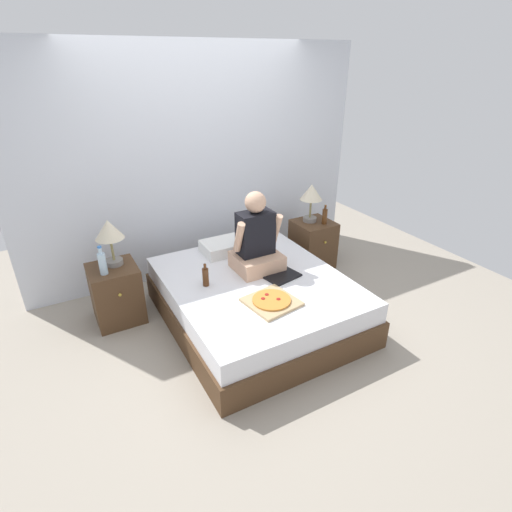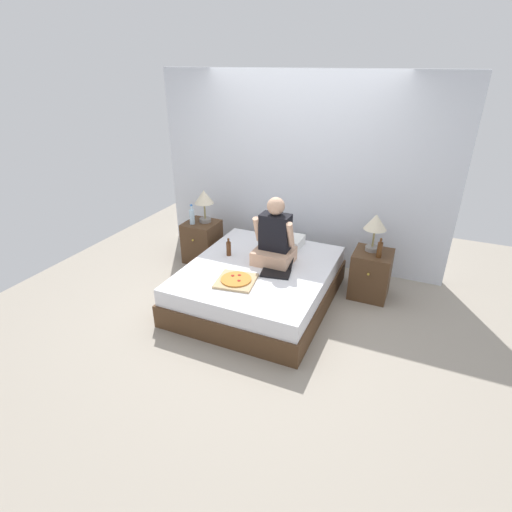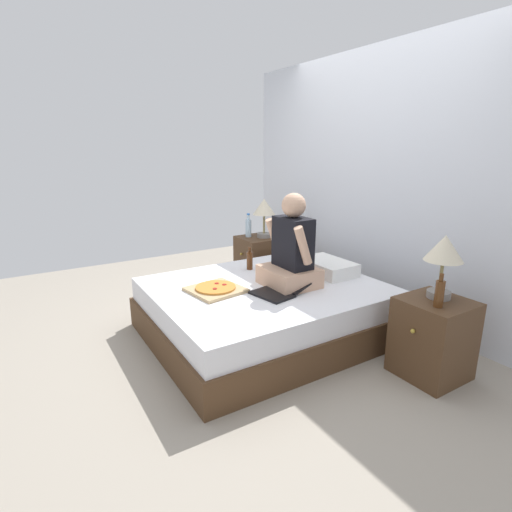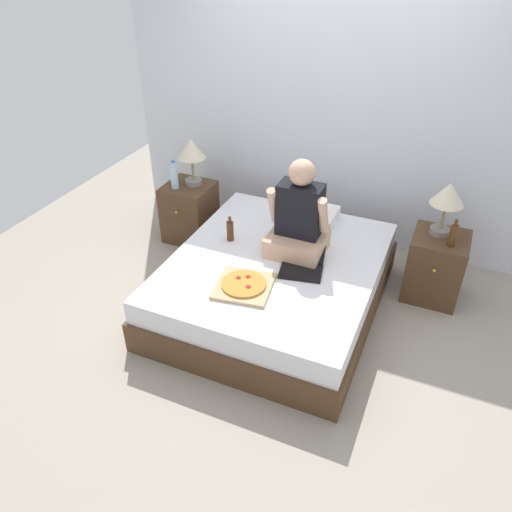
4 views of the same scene
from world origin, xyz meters
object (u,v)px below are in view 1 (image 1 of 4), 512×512
(nightstand_right, at_px, (313,244))
(laptop, at_px, (277,272))
(nightstand_left, at_px, (116,294))
(beer_bottle_on_bed, at_px, (206,277))
(lamp_on_left_nightstand, at_px, (109,233))
(person_seated, at_px, (256,242))
(pizza_box, at_px, (271,301))
(bed, at_px, (255,299))
(beer_bottle, at_px, (325,216))
(lamp_on_right_nightstand, at_px, (311,195))
(water_bottle, at_px, (102,263))

(nightstand_right, xyz_separation_m, laptop, (-0.94, -0.69, 0.19))
(nightstand_left, distance_m, beer_bottle_on_bed, 0.94)
(nightstand_left, xyz_separation_m, nightstand_right, (2.33, 0.00, 0.00))
(lamp_on_left_nightstand, height_order, person_seated, person_seated)
(nightstand_right, height_order, pizza_box, nightstand_right)
(lamp_on_left_nightstand, xyz_separation_m, person_seated, (1.24, -0.53, -0.15))
(bed, xyz_separation_m, nightstand_left, (-1.17, 0.66, 0.06))
(nightstand_left, bearing_deg, beer_bottle, -2.38)
(nightstand_right, height_order, person_seated, person_seated)
(lamp_on_right_nightstand, relative_size, beer_bottle_on_bed, 2.05)
(bed, height_order, lamp_on_right_nightstand, lamp_on_right_nightstand)
(nightstand_left, height_order, laptop, nightstand_left)
(pizza_box, bearing_deg, laptop, 52.39)
(lamp_on_left_nightstand, relative_size, beer_bottle, 1.96)
(nightstand_right, height_order, laptop, nightstand_right)
(bed, distance_m, pizza_box, 0.50)
(nightstand_right, bearing_deg, lamp_on_right_nightstand, 120.93)
(person_seated, height_order, laptop, person_seated)
(bed, distance_m, laptop, 0.34)
(nightstand_right, relative_size, beer_bottle_on_bed, 2.60)
(water_bottle, bearing_deg, nightstand_right, 2.13)
(lamp_on_left_nightstand, relative_size, person_seated, 0.58)
(pizza_box, bearing_deg, nightstand_left, 134.91)
(nightstand_left, distance_m, beer_bottle, 2.44)
(nightstand_left, bearing_deg, person_seated, -20.46)
(water_bottle, distance_m, lamp_on_right_nightstand, 2.40)
(nightstand_left, relative_size, water_bottle, 2.07)
(beer_bottle, relative_size, beer_bottle_on_bed, 1.05)
(nightstand_right, distance_m, person_seated, 1.25)
(bed, height_order, pizza_box, pizza_box)
(bed, xyz_separation_m, lamp_on_right_nightstand, (1.14, 0.71, 0.67))
(lamp_on_right_nightstand, bearing_deg, lamp_on_left_nightstand, 180.00)
(lamp_on_left_nightstand, distance_m, laptop, 1.60)
(lamp_on_left_nightstand, distance_m, beer_bottle, 2.38)
(water_bottle, relative_size, laptop, 0.59)
(person_seated, relative_size, pizza_box, 1.71)
(beer_bottle, xyz_separation_m, laptop, (-1.01, -0.59, -0.19))
(water_bottle, xyz_separation_m, beer_bottle_on_bed, (0.80, -0.46, -0.13))
(bed, distance_m, lamp_on_right_nightstand, 1.50)
(nightstand_left, relative_size, lamp_on_left_nightstand, 1.27)
(lamp_on_left_nightstand, relative_size, nightstand_right, 0.79)
(lamp_on_left_nightstand, bearing_deg, water_bottle, -130.60)
(water_bottle, xyz_separation_m, pizza_box, (1.17, -1.00, -0.21))
(bed, relative_size, lamp_on_left_nightstand, 4.23)
(nightstand_right, distance_m, laptop, 1.18)
(nightstand_left, bearing_deg, water_bottle, -131.65)
(nightstand_right, bearing_deg, laptop, -143.72)
(nightstand_left, distance_m, nightstand_right, 2.33)
(lamp_on_left_nightstand, bearing_deg, beer_bottle, -3.63)
(lamp_on_left_nightstand, distance_m, beer_bottle_on_bed, 0.97)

